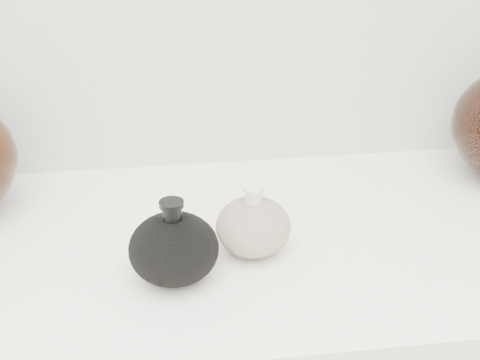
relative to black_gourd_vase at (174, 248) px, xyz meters
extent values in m
cube|color=white|center=(0.06, 0.09, -0.06)|extent=(1.20, 0.50, 0.03)
ellipsoid|color=black|center=(0.00, 0.00, 0.00)|extent=(0.15, 0.15, 0.09)
cylinder|color=black|center=(0.00, 0.00, 0.05)|extent=(0.03, 0.03, 0.03)
cylinder|color=black|center=(0.00, 0.00, 0.06)|extent=(0.04, 0.04, 0.01)
ellipsoid|color=beige|center=(0.11, 0.05, -0.01)|extent=(0.12, 0.12, 0.08)
cylinder|color=beige|center=(0.11, 0.05, 0.04)|extent=(0.03, 0.03, 0.02)
cylinder|color=beige|center=(0.11, 0.05, 0.05)|extent=(0.03, 0.03, 0.01)
camera|label=1|loc=(-0.01, -0.71, 0.45)|focal=50.00mm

